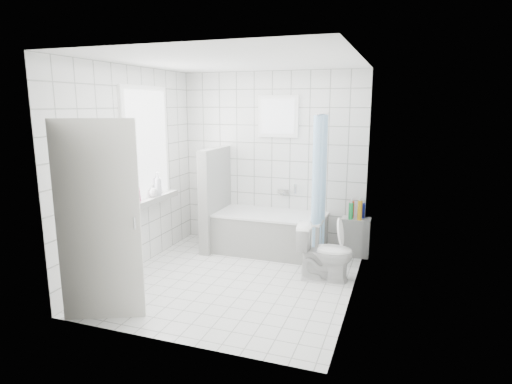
% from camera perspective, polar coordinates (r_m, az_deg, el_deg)
% --- Properties ---
extents(ground, '(3.00, 3.00, 0.00)m').
position_cam_1_polar(ground, '(5.39, -2.80, -11.62)').
color(ground, white).
rests_on(ground, ground).
extents(ceiling, '(3.00, 3.00, 0.00)m').
position_cam_1_polar(ceiling, '(4.97, -3.10, 17.09)').
color(ceiling, white).
rests_on(ceiling, ground).
extents(wall_back, '(2.80, 0.02, 2.60)m').
position_cam_1_polar(wall_back, '(6.42, 2.12, 4.23)').
color(wall_back, white).
rests_on(wall_back, ground).
extents(wall_front, '(2.80, 0.02, 2.60)m').
position_cam_1_polar(wall_front, '(3.70, -11.73, -1.50)').
color(wall_front, white).
rests_on(wall_front, ground).
extents(wall_left, '(0.02, 3.00, 2.60)m').
position_cam_1_polar(wall_left, '(5.69, -16.13, 2.83)').
color(wall_left, white).
rests_on(wall_left, ground).
extents(wall_right, '(0.02, 3.00, 2.60)m').
position_cam_1_polar(wall_right, '(4.68, 13.14, 1.17)').
color(wall_right, white).
rests_on(wall_right, ground).
extents(window_left, '(0.01, 0.90, 1.40)m').
position_cam_1_polar(window_left, '(5.88, -14.24, 6.14)').
color(window_left, white).
rests_on(window_left, wall_left).
extents(window_back, '(0.50, 0.01, 0.50)m').
position_cam_1_polar(window_back, '(6.30, 2.93, 10.02)').
color(window_back, white).
rests_on(window_back, wall_back).
extents(window_sill, '(0.18, 1.02, 0.08)m').
position_cam_1_polar(window_sill, '(5.97, -13.53, -0.95)').
color(window_sill, white).
rests_on(window_sill, wall_left).
extents(door, '(0.74, 0.37, 2.00)m').
position_cam_1_polar(door, '(4.42, -20.24, -3.84)').
color(door, silver).
rests_on(door, ground).
extents(bathtub, '(1.57, 0.77, 0.58)m').
position_cam_1_polar(bathtub, '(6.25, 1.95, -5.45)').
color(bathtub, white).
rests_on(bathtub, ground).
extents(partition_wall, '(0.15, 0.85, 1.50)m').
position_cam_1_polar(partition_wall, '(6.39, -5.46, -0.87)').
color(partition_wall, white).
rests_on(partition_wall, ground).
extents(tiled_ledge, '(0.40, 0.24, 0.55)m').
position_cam_1_polar(tiled_ledge, '(6.27, 13.13, -5.85)').
color(tiled_ledge, white).
rests_on(tiled_ledge, ground).
extents(toilet, '(0.72, 0.46, 0.69)m').
position_cam_1_polar(toilet, '(5.35, 9.16, -7.95)').
color(toilet, white).
rests_on(toilet, ground).
extents(curtain_rod, '(0.02, 0.80, 0.02)m').
position_cam_1_polar(curtain_rod, '(5.78, 8.98, 10.24)').
color(curtain_rod, silver).
rests_on(curtain_rod, wall_back).
extents(shower_curtain, '(0.14, 0.48, 1.78)m').
position_cam_1_polar(shower_curtain, '(5.74, 8.47, 1.21)').
color(shower_curtain, '#51A6EE').
rests_on(shower_curtain, curtain_rod).
extents(tub_faucet, '(0.18, 0.06, 0.06)m').
position_cam_1_polar(tub_faucet, '(6.40, 3.73, 0.10)').
color(tub_faucet, silver).
rests_on(tub_faucet, wall_back).
extents(sill_bottles, '(0.17, 0.64, 0.33)m').
position_cam_1_polar(sill_bottles, '(5.87, -13.87, 0.59)').
color(sill_bottles, '#D35289').
rests_on(sill_bottles, window_sill).
extents(ledge_bottles, '(0.21, 0.18, 0.28)m').
position_cam_1_polar(ledge_bottles, '(6.14, 13.22, -2.39)').
color(ledge_bottles, '#1626B5').
rests_on(ledge_bottles, tiled_ledge).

